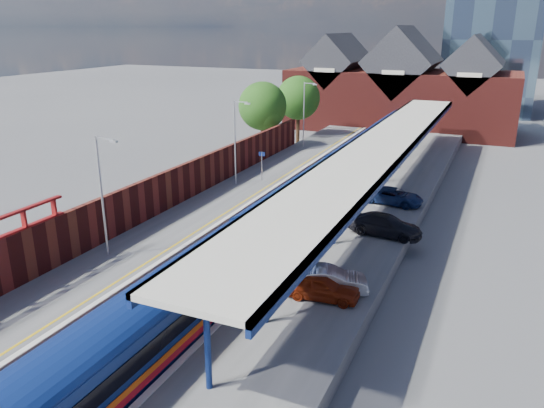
{
  "coord_description": "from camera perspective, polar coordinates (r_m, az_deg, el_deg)",
  "views": [
    {
      "loc": [
        13.75,
        -15.98,
        13.61
      ],
      "look_at": [
        0.4,
        14.0,
        2.6
      ],
      "focal_mm": 35.0,
      "sensor_mm": 36.0,
      "label": 1
    }
  ],
  "objects": [
    {
      "name": "lamp_post_b",
      "position": [
        31.02,
        -17.71,
        1.51
      ],
      "size": [
        1.48,
        0.18,
        7.0
      ],
      "color": "#A5A8AA",
      "rests_on": "left_platform"
    },
    {
      "name": "train",
      "position": [
        44.1,
        7.03,
        3.3
      ],
      "size": [
        2.9,
        65.91,
        3.45
      ],
      "color": "navy",
      "rests_on": "ground"
    },
    {
      "name": "right_platform",
      "position": [
        39.07,
        11.15,
        -1.43
      ],
      "size": [
        6.0,
        76.0,
        1.0
      ],
      "primitive_type": "cube",
      "color": "#565659",
      "rests_on": "ground"
    },
    {
      "name": "parked_car_blue",
      "position": [
        40.56,
        12.95,
        0.84
      ],
      "size": [
        4.55,
        2.51,
        1.2
      ],
      "primitive_type": "imported",
      "rotation": [
        0.0,
        0.0,
        1.45
      ],
      "color": "navy",
      "rests_on": "right_platform"
    },
    {
      "name": "lamp_post_c",
      "position": [
        43.83,
        -3.86,
        7.16
      ],
      "size": [
        1.48,
        0.18,
        7.0
      ],
      "color": "#A5A8AA",
      "rests_on": "left_platform"
    },
    {
      "name": "parked_car_silver",
      "position": [
        26.74,
        5.99,
        -8.13
      ],
      "size": [
        4.21,
        2.72,
        1.31
      ],
      "primitive_type": "imported",
      "rotation": [
        0.0,
        0.0,
        1.94
      ],
      "color": "silver",
      "rests_on": "right_platform"
    },
    {
      "name": "brick_wall",
      "position": [
        38.38,
        -11.96,
        1.23
      ],
      "size": [
        0.35,
        50.0,
        3.86
      ],
      "color": "#591B17",
      "rests_on": "left_platform"
    },
    {
      "name": "canopy",
      "position": [
        39.71,
        11.5,
        6.02
      ],
      "size": [
        4.5,
        52.0,
        4.48
      ],
      "color": "navy",
      "rests_on": "right_platform"
    },
    {
      "name": "platform_sign",
      "position": [
        45.49,
        -1.1,
        4.65
      ],
      "size": [
        0.55,
        0.08,
        2.5
      ],
      "color": "#A5A8AA",
      "rests_on": "left_platform"
    },
    {
      "name": "rails",
      "position": [
        40.81,
        2.91,
        -0.78
      ],
      "size": [
        4.51,
        76.0,
        0.14
      ],
      "color": "slate",
      "rests_on": "ground"
    },
    {
      "name": "tree_far",
      "position": [
        64.72,
        2.94,
        11.19
      ],
      "size": [
        5.2,
        5.2,
        8.1
      ],
      "color": "#382314",
      "rests_on": "ground"
    },
    {
      "name": "parked_car_dark",
      "position": [
        34.35,
        12.1,
        -2.23
      ],
      "size": [
        4.78,
        2.27,
        1.35
      ],
      "primitive_type": "imported",
      "rotation": [
        0.0,
        0.0,
        1.49
      ],
      "color": "black",
      "rests_on": "right_platform"
    },
    {
      "name": "coping_right",
      "position": [
        39.57,
        7.19,
        -0.15
      ],
      "size": [
        0.3,
        76.0,
        0.05
      ],
      "primitive_type": "cube",
      "color": "silver",
      "rests_on": "right_platform"
    },
    {
      "name": "coping_left",
      "position": [
        41.7,
        -1.11,
        0.97
      ],
      "size": [
        0.3,
        76.0,
        0.05
      ],
      "primitive_type": "cube",
      "color": "silver",
      "rests_on": "left_platform"
    },
    {
      "name": "lamp_post_d",
      "position": [
        58.25,
        3.58,
        10.0
      ],
      "size": [
        1.48,
        0.18,
        7.0
      ],
      "color": "#A5A8AA",
      "rests_on": "left_platform"
    },
    {
      "name": "station_building",
      "position": [
        75.69,
        13.68,
        11.84
      ],
      "size": [
        30.0,
        12.12,
        13.78
      ],
      "color": "#591B17",
      "rests_on": "ground"
    },
    {
      "name": "ground",
      "position": [
        49.89,
        7.08,
        2.57
      ],
      "size": [
        240.0,
        240.0,
        0.0
      ],
      "primitive_type": "plane",
      "color": "#5B5B5E",
      "rests_on": "ground"
    },
    {
      "name": "ballast_bed",
      "position": [
        40.84,
        2.91,
        -0.9
      ],
      "size": [
        6.0,
        76.0,
        0.06
      ],
      "primitive_type": "cube",
      "color": "#473D33",
      "rests_on": "ground"
    },
    {
      "name": "tree_near",
      "position": [
        57.8,
        -0.92,
        10.33
      ],
      "size": [
        5.2,
        5.2,
        8.1
      ],
      "color": "#382314",
      "rests_on": "ground"
    },
    {
      "name": "yellow_line",
      "position": [
        41.95,
        -1.85,
        1.05
      ],
      "size": [
        0.14,
        76.0,
        0.01
      ],
      "primitive_type": "cube",
      "color": "yellow",
      "rests_on": "left_platform"
    },
    {
      "name": "parked_car_red",
      "position": [
        26.13,
        5.36,
        -8.82
      ],
      "size": [
        3.86,
        1.84,
        1.27
      ],
      "primitive_type": "imported",
      "rotation": [
        0.0,
        0.0,
        1.66
      ],
      "color": "maroon",
      "rests_on": "right_platform"
    },
    {
      "name": "left_platform",
      "position": [
        42.86,
        -3.95,
        0.69
      ],
      "size": [
        5.0,
        76.0,
        1.0
      ],
      "primitive_type": "cube",
      "color": "#565659",
      "rests_on": "ground"
    }
  ]
}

